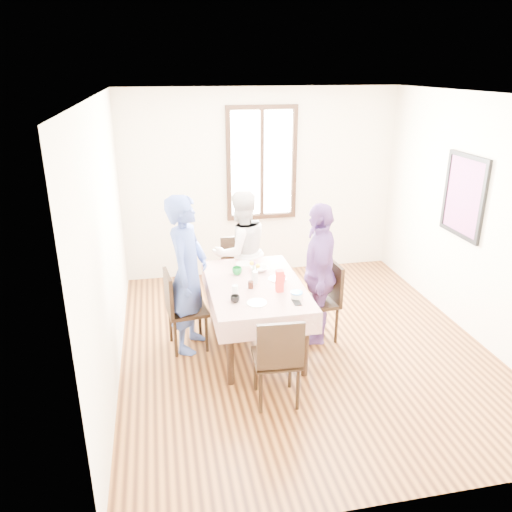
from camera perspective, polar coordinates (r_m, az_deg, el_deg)
The scene contains 30 objects.
ground at distance 5.77m, azimuth 5.28°, elevation -9.99°, with size 4.50×4.50×0.00m, color #32180B.
back_wall at distance 7.31m, azimuth 0.61°, elevation 8.23°, with size 4.00×4.00×0.00m, color beige.
right_wall at distance 6.09m, azimuth 24.12°, elevation 3.78°, with size 4.50×4.50×0.00m, color beige.
window_frame at distance 7.23m, azimuth 0.65°, elevation 10.51°, with size 1.02×0.06×1.62m, color black.
window_pane at distance 7.24m, azimuth 0.63°, elevation 10.53°, with size 0.90×0.02×1.50m, color white.
art_poster at distance 6.27m, azimuth 22.70°, elevation 6.34°, with size 0.04×0.76×0.96m, color red.
dining_table at distance 5.54m, azimuth -0.10°, elevation -6.84°, with size 0.88×1.44×0.75m, color black.
tablecloth at distance 5.37m, azimuth -0.11°, elevation -3.24°, with size 1.00×1.56×0.01m, color #520904.
chair_left at distance 5.54m, azimuth -7.87°, elevation -6.11°, with size 0.42×0.42×0.91m, color black.
chair_right at distance 5.71m, azimuth 7.06°, elevation -5.20°, with size 0.42×0.42×0.91m, color black.
chair_far at distance 6.39m, azimuth -1.85°, elevation -2.14°, with size 0.42×0.42×0.91m, color black.
chair_near at distance 4.66m, azimuth 2.34°, elevation -11.53°, with size 0.42×0.42×0.91m, color black.
person_left at distance 5.37m, azimuth -7.88°, elevation -2.13°, with size 0.64×0.42×1.74m, color #324485.
person_far at distance 6.25m, azimuth -1.86°, elevation 0.55°, with size 0.76×0.59×1.56m, color silver.
person_right at distance 5.56m, azimuth 7.03°, elevation -1.98°, with size 0.94×0.39×1.61m, color #5C3877.
mug_black at distance 4.95m, azimuth -2.41°, elevation -4.93°, with size 0.09×0.09×0.07m, color black.
mug_flag at distance 5.36m, azimuth 2.93°, elevation -2.72°, with size 0.10×0.10×0.09m, color red.
mug_green at distance 5.59m, azimuth -2.19°, elevation -1.71°, with size 0.11×0.11×0.09m, color #0C7226.
serving_bowl at distance 5.69m, azimuth 0.39°, elevation -1.47°, with size 0.20×0.20×0.05m, color white.
juice_carton at distance 5.15m, azimuth 2.71°, elevation -2.86°, with size 0.07×0.07×0.23m, color red.
butter_tub at distance 5.05m, azimuth 4.65°, elevation -4.53°, with size 0.12×0.12×0.06m, color white.
jam_jar at distance 5.25m, azimuth -0.62°, elevation -3.31°, with size 0.06×0.06×0.08m, color black.
drinking_glass at distance 5.12m, azimuth -2.39°, elevation -3.87°, with size 0.07×0.07×0.10m, color silver.
smartphone at distance 4.97m, azimuth 4.67°, elevation -5.30°, with size 0.07×0.14×0.01m, color black.
flower_vase at distance 5.36m, azimuth -0.15°, elevation -2.44°, with size 0.07×0.07×0.14m, color silver.
plate_right at distance 5.48m, azimuth 2.51°, elevation -2.61°, with size 0.20×0.20×0.01m, color white.
plate_far at distance 5.89m, azimuth -1.38°, elevation -0.90°, with size 0.20×0.20×0.01m, color white.
plate_near at distance 4.93m, azimuth 0.07°, elevation -5.39°, with size 0.20×0.20×0.01m, color white.
butter_lid at distance 5.03m, azimuth 4.66°, elevation -4.17°, with size 0.12×0.12×0.01m, color blue.
flower_bunch at distance 5.31m, azimuth -0.16°, elevation -1.27°, with size 0.09×0.09×0.10m, color yellow, non-canonical shape.
Camera 1 is at (-1.49, -4.73, 2.95)m, focal length 34.99 mm.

